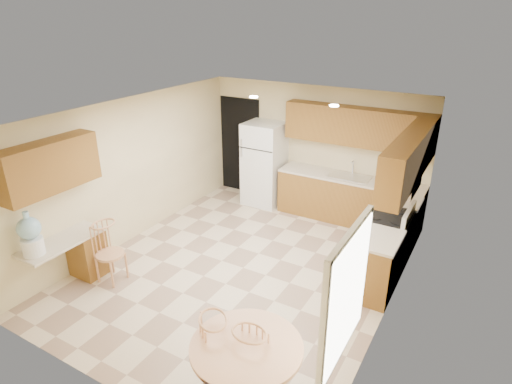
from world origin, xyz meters
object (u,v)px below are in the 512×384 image
Objects in this scene: dining_table at (247,368)px; chair_desk at (104,250)px; chair_table_a at (214,353)px; chair_table_b at (242,371)px; stove at (386,240)px; water_crock at (30,235)px; refrigerator at (264,164)px.

chair_desk reaches higher than dining_table.
chair_table_a reaches higher than chair_table_b.
stove is 3.53m from chair_table_a.
stove is 1.72× the size of water_crock.
chair_table_a reaches higher than chair_desk.
chair_desk is at bearing -12.91° from chair_table_b.
chair_table_b is (-0.52, -3.47, 0.10)m from stove.
stove is 1.16× the size of chair_table_b.
dining_table is at bearing 50.54° from chair_table_a.
chair_table_a is at bearing -66.87° from refrigerator.
water_crock is at bearing 178.65° from dining_table.
dining_table is at bearing -85.40° from chair_table_b.
water_crock is (-1.05, -4.52, 0.19)m from refrigerator.
water_crock reaches higher than dining_table.
chair_table_b is 3.44m from water_crock.
chair_desk is (-2.95, 0.93, 0.01)m from chair_table_b.
water_crock is at bearing -103.08° from refrigerator.
chair_table_a is at bearing -2.16° from water_crock.
refrigerator is 4.64m from water_crock.
refrigerator is 1.56× the size of dining_table.
stove reaches higher than chair_table_a.
chair_table_a is (-0.37, -0.03, 0.04)m from dining_table.
dining_table is (2.35, -4.60, -0.33)m from refrigerator.
stove is 5.16m from water_crock.
refrigerator is 1.85× the size of chair_table_b.
chair_table_b is at bearing -98.60° from stove.
chair_desk is 1.50× the size of water_crock.
dining_table is 3.07m from chair_desk.
stove is at bearing 81.17° from dining_table.
chair_desk is (-2.95, 0.84, 0.04)m from dining_table.
water_crock is at bearing -136.88° from chair_table_a.
refrigerator is 3.15m from stove.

